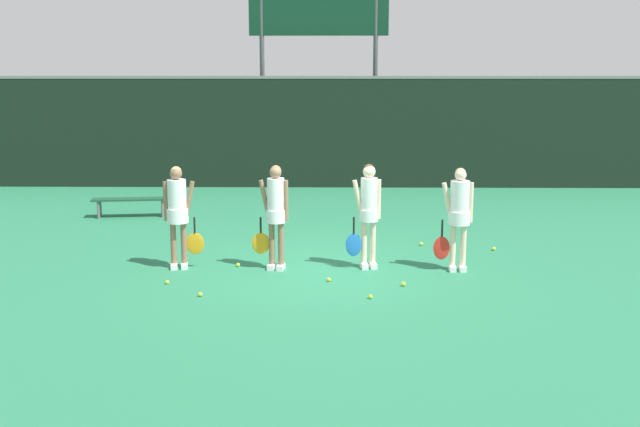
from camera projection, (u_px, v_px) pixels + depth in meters
ground_plane at (323, 269)px, 12.88m from camera, size 140.00×140.00×0.00m
fence_windscreen at (326, 132)px, 21.08m from camera, size 60.00×0.08×3.14m
scoreboard at (319, 25)px, 21.85m from camera, size 4.08×0.15×5.83m
bench_courtside at (131, 201)px, 17.18m from camera, size 1.79×0.57×0.43m
player_0 at (178, 209)px, 12.72m from camera, size 0.66×0.37×1.77m
player_1 at (275, 209)px, 12.65m from camera, size 0.63×0.34×1.80m
player_2 at (368, 207)px, 12.73m from camera, size 0.60×0.33×1.80m
player_3 at (459, 211)px, 12.57m from camera, size 0.65×0.37×1.76m
tennis_ball_0 at (403, 284)px, 11.86m from camera, size 0.07×0.07×0.07m
tennis_ball_1 at (421, 244)px, 14.51m from camera, size 0.07×0.07×0.07m
tennis_ball_2 at (167, 282)px, 11.97m from camera, size 0.06×0.06×0.06m
tennis_ball_3 at (494, 249)px, 14.12m from camera, size 0.07×0.07×0.07m
tennis_ball_4 at (329, 280)px, 12.11m from camera, size 0.07×0.07×0.07m
tennis_ball_5 at (370, 297)px, 11.22m from camera, size 0.06×0.06×0.06m
tennis_ball_6 at (200, 294)px, 11.33m from camera, size 0.07×0.07×0.07m
tennis_ball_7 at (238, 265)px, 13.00m from camera, size 0.07×0.07×0.07m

